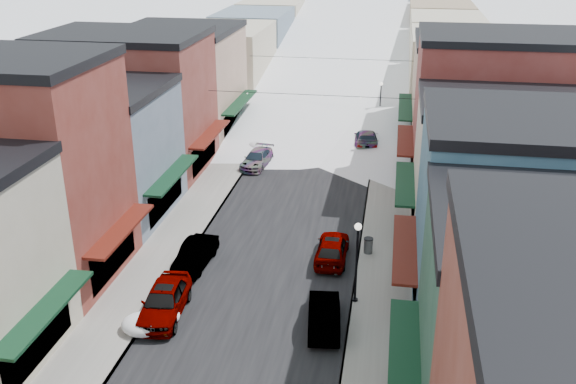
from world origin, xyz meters
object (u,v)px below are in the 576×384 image
(car_silver_sedan, at_px, (164,301))
(car_green_sedan, at_px, (324,314))
(car_dark_hatch, at_px, (195,255))
(trash_can, at_px, (368,245))
(streetlamp_near, at_px, (357,253))

(car_silver_sedan, relative_size, car_green_sedan, 1.13)
(car_dark_hatch, height_order, trash_can, car_dark_hatch)
(car_dark_hatch, xyz_separation_m, trash_can, (9.90, 3.01, -0.07))
(car_dark_hatch, distance_m, car_green_sedan, 9.51)
(car_dark_hatch, bearing_deg, trash_can, 20.03)
(trash_can, bearing_deg, streetlamp_near, -94.13)
(car_silver_sedan, height_order, car_green_sedan, car_silver_sedan)
(car_silver_sedan, xyz_separation_m, car_green_sedan, (8.14, 0.31, -0.12))
(car_dark_hatch, relative_size, streetlamp_near, 0.96)
(car_dark_hatch, relative_size, trash_can, 4.48)
(car_dark_hatch, bearing_deg, car_green_sedan, -28.06)
(car_green_sedan, bearing_deg, streetlamp_near, -125.85)
(car_silver_sedan, relative_size, car_dark_hatch, 1.15)
(trash_can, xyz_separation_m, streetlamp_near, (-0.40, -5.50, 2.35))
(car_silver_sedan, xyz_separation_m, trash_can, (9.90, 8.25, -0.20))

